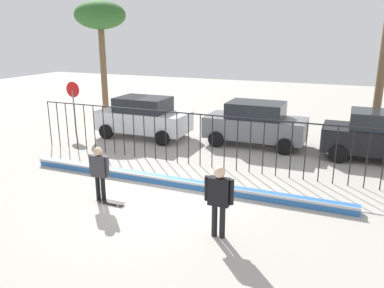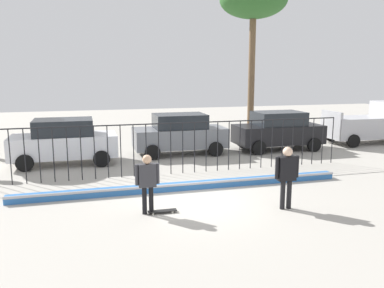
{
  "view_description": "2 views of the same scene",
  "coord_description": "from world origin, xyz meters",
  "px_view_note": "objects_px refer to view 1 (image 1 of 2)",
  "views": [
    {
      "loc": [
        4.93,
        -9.38,
        4.75
      ],
      "look_at": [
        0.39,
        1.54,
        1.34
      ],
      "focal_mm": 36.04,
      "sensor_mm": 36.0,
      "label": 1
    },
    {
      "loc": [
        -3.11,
        -11.09,
        3.85
      ],
      "look_at": [
        0.34,
        1.46,
        1.46
      ],
      "focal_mm": 37.05,
      "sensor_mm": 36.0,
      "label": 2
    }
  ],
  "objects_px": {
    "skateboard": "(111,202)",
    "camera_operator": "(219,196)",
    "skateboarder": "(99,169)",
    "parked_car_white": "(144,117)",
    "stop_sign": "(73,100)",
    "parked_car_black": "(382,136)",
    "palm_tree_short": "(100,18)",
    "parked_car_gray": "(255,123)"
  },
  "relations": [
    {
      "from": "skateboarder",
      "to": "stop_sign",
      "type": "xyz_separation_m",
      "value": [
        -6.03,
        6.38,
        0.62
      ]
    },
    {
      "from": "parked_car_black",
      "to": "stop_sign",
      "type": "relative_size",
      "value": 1.72
    },
    {
      "from": "skateboard",
      "to": "camera_operator",
      "type": "height_order",
      "value": "camera_operator"
    },
    {
      "from": "camera_operator",
      "to": "parked_car_black",
      "type": "bearing_deg",
      "value": -108.76
    },
    {
      "from": "parked_car_white",
      "to": "parked_car_gray",
      "type": "xyz_separation_m",
      "value": [
        5.16,
        0.71,
        0.0
      ]
    },
    {
      "from": "skateboard",
      "to": "palm_tree_short",
      "type": "bearing_deg",
      "value": 143.68
    },
    {
      "from": "parked_car_white",
      "to": "skateboarder",
      "type": "bearing_deg",
      "value": -69.43
    },
    {
      "from": "skateboarder",
      "to": "camera_operator",
      "type": "relative_size",
      "value": 0.92
    },
    {
      "from": "skateboard",
      "to": "parked_car_black",
      "type": "relative_size",
      "value": 0.19
    },
    {
      "from": "parked_car_white",
      "to": "skateboard",
      "type": "bearing_deg",
      "value": -66.78
    },
    {
      "from": "skateboarder",
      "to": "stop_sign",
      "type": "height_order",
      "value": "stop_sign"
    },
    {
      "from": "skateboarder",
      "to": "parked_car_white",
      "type": "height_order",
      "value": "parked_car_white"
    },
    {
      "from": "skateboard",
      "to": "skateboarder",
      "type": "bearing_deg",
      "value": -170.37
    },
    {
      "from": "parked_car_gray",
      "to": "palm_tree_short",
      "type": "distance_m",
      "value": 11.39
    },
    {
      "from": "parked_car_white",
      "to": "palm_tree_short",
      "type": "bearing_deg",
      "value": 142.52
    },
    {
      "from": "parked_car_black",
      "to": "skateboard",
      "type": "bearing_deg",
      "value": -131.82
    },
    {
      "from": "parked_car_gray",
      "to": "palm_tree_short",
      "type": "bearing_deg",
      "value": 167.16
    },
    {
      "from": "stop_sign",
      "to": "camera_operator",
      "type": "bearing_deg",
      "value": -35.42
    },
    {
      "from": "skateboarder",
      "to": "parked_car_white",
      "type": "distance_m",
      "value": 7.27
    },
    {
      "from": "skateboard",
      "to": "parked_car_black",
      "type": "distance_m",
      "value": 10.43
    },
    {
      "from": "skateboarder",
      "to": "parked_car_white",
      "type": "xyz_separation_m",
      "value": [
        -2.42,
        6.85,
        -0.02
      ]
    },
    {
      "from": "stop_sign",
      "to": "skateboarder",
      "type": "bearing_deg",
      "value": -46.62
    },
    {
      "from": "parked_car_black",
      "to": "camera_operator",
      "type": "bearing_deg",
      "value": -112.98
    },
    {
      "from": "stop_sign",
      "to": "parked_car_gray",
      "type": "bearing_deg",
      "value": 7.65
    },
    {
      "from": "parked_car_black",
      "to": "parked_car_white",
      "type": "bearing_deg",
      "value": -174.43
    },
    {
      "from": "parked_car_black",
      "to": "palm_tree_short",
      "type": "relative_size",
      "value": 0.66
    },
    {
      "from": "skateboard",
      "to": "parked_car_gray",
      "type": "height_order",
      "value": "parked_car_gray"
    },
    {
      "from": "stop_sign",
      "to": "parked_car_black",
      "type": "bearing_deg",
      "value": 3.89
    },
    {
      "from": "parked_car_gray",
      "to": "parked_car_black",
      "type": "height_order",
      "value": "same"
    },
    {
      "from": "camera_operator",
      "to": "stop_sign",
      "type": "xyz_separation_m",
      "value": [
        -9.87,
        7.02,
        0.54
      ]
    },
    {
      "from": "palm_tree_short",
      "to": "parked_car_black",
      "type": "bearing_deg",
      "value": -12.66
    },
    {
      "from": "skateboarder",
      "to": "parked_car_black",
      "type": "xyz_separation_m",
      "value": [
        7.7,
        7.32,
        -0.02
      ]
    },
    {
      "from": "skateboarder",
      "to": "camera_operator",
      "type": "xyz_separation_m",
      "value": [
        3.84,
        -0.63,
        0.08
      ]
    },
    {
      "from": "stop_sign",
      "to": "skateboard",
      "type": "bearing_deg",
      "value": -45.1
    },
    {
      "from": "skateboard",
      "to": "palm_tree_short",
      "type": "xyz_separation_m",
      "value": [
        -7.59,
        10.72,
        5.53
      ]
    },
    {
      "from": "skateboard",
      "to": "palm_tree_short",
      "type": "distance_m",
      "value": 14.26
    },
    {
      "from": "parked_car_white",
      "to": "palm_tree_short",
      "type": "height_order",
      "value": "palm_tree_short"
    },
    {
      "from": "skateboard",
      "to": "camera_operator",
      "type": "distance_m",
      "value": 3.64
    },
    {
      "from": "camera_operator",
      "to": "skateboarder",
      "type": "bearing_deg",
      "value": -2.22
    },
    {
      "from": "parked_car_white",
      "to": "stop_sign",
      "type": "height_order",
      "value": "stop_sign"
    },
    {
      "from": "camera_operator",
      "to": "parked_car_black",
      "type": "xyz_separation_m",
      "value": [
        3.86,
        7.95,
        -0.1
      ]
    },
    {
      "from": "skateboarder",
      "to": "skateboard",
      "type": "xyz_separation_m",
      "value": [
        0.39,
        -0.06,
        -0.93
      ]
    }
  ]
}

